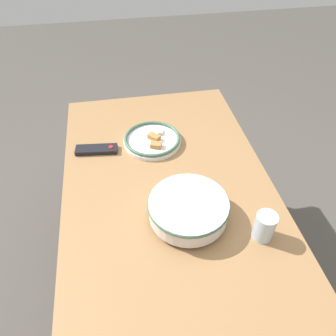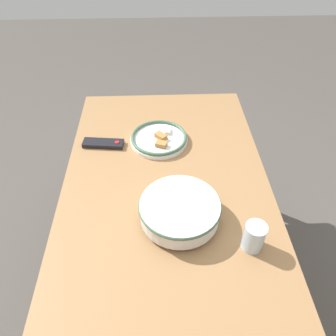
# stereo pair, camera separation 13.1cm
# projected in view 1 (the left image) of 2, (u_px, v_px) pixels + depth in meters

# --- Properties ---
(ground_plane) EXTENTS (8.00, 8.00, 0.00)m
(ground_plane) POSITION_uv_depth(u_px,v_px,m) (169.00, 280.00, 1.76)
(ground_plane) COLOR #4C4742
(dining_table) EXTENTS (1.44, 0.82, 0.70)m
(dining_table) POSITION_uv_depth(u_px,v_px,m) (170.00, 205.00, 1.33)
(dining_table) COLOR olive
(dining_table) RESTS_ON ground_plane
(noodle_bowl) EXTENTS (0.29, 0.29, 0.08)m
(noodle_bowl) POSITION_uv_depth(u_px,v_px,m) (188.00, 208.00, 1.15)
(noodle_bowl) COLOR silver
(noodle_bowl) RESTS_ON dining_table
(food_plate) EXTENTS (0.26, 0.26, 0.04)m
(food_plate) POSITION_uv_depth(u_px,v_px,m) (152.00, 140.00, 1.48)
(food_plate) COLOR white
(food_plate) RESTS_ON dining_table
(tv_remote) EXTENTS (0.08, 0.19, 0.02)m
(tv_remote) POSITION_uv_depth(u_px,v_px,m) (97.00, 149.00, 1.44)
(tv_remote) COLOR black
(tv_remote) RESTS_ON dining_table
(drinking_glass) EXTENTS (0.07, 0.07, 0.11)m
(drinking_glass) POSITION_uv_depth(u_px,v_px,m) (265.00, 226.00, 1.09)
(drinking_glass) COLOR silver
(drinking_glass) RESTS_ON dining_table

